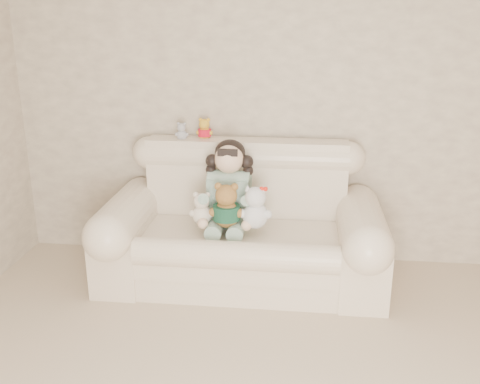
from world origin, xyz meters
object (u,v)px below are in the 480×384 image
seated_child (229,183)px  brown_teddy (226,201)px  white_cat (256,203)px  cream_teddy (202,205)px  sofa (242,218)px

seated_child → brown_teddy: size_ratio=1.73×
brown_teddy → white_cat: 0.21m
white_cat → cream_teddy: 0.39m
white_cat → brown_teddy: bearing=164.0°
seated_child → brown_teddy: bearing=-83.6°
seated_child → cream_teddy: seated_child is taller
brown_teddy → cream_teddy: brown_teddy is taller
brown_teddy → cream_teddy: 0.19m
seated_child → brown_teddy: (0.01, -0.23, -0.06)m
brown_teddy → white_cat: size_ratio=1.04×
seated_child → cream_teddy: (-0.17, -0.20, -0.11)m
brown_teddy → white_cat: (0.21, 0.01, -0.01)m
white_cat → sofa: bearing=111.2°
sofa → cream_teddy: sofa is taller
sofa → seated_child: bearing=141.6°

